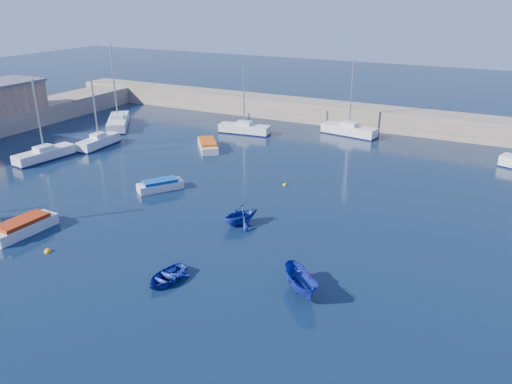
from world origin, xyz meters
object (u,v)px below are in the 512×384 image
at_px(brick_shed_a, 5,97).
at_px(motorboat_1, 160,185).
at_px(motorboat_0, 23,226).
at_px(dinghy_center, 167,276).
at_px(sailboat_3, 99,142).
at_px(sailboat_4, 118,122).
at_px(sailboat_5, 244,129).
at_px(sailboat_6, 349,130).
at_px(dinghy_right, 301,283).
at_px(dinghy_left, 240,215).
at_px(motorboat_2, 208,145).
at_px(sailboat_2, 44,154).

distance_m(brick_shed_a, motorboat_1, 32.20).
bearing_deg(motorboat_0, dinghy_center, 0.48).
xyz_separation_m(sailboat_3, sailboat_4, (-4.23, 8.05, 0.04)).
bearing_deg(sailboat_4, motorboat_1, -76.96).
height_order(sailboat_3, sailboat_4, sailboat_4).
height_order(sailboat_5, motorboat_0, sailboat_5).
relative_size(sailboat_6, dinghy_right, 2.49).
distance_m(sailboat_3, sailboat_4, 9.09).
xyz_separation_m(motorboat_1, dinghy_right, (17.49, -9.63, 0.25)).
height_order(dinghy_left, dinghy_right, dinghy_left).
height_order(dinghy_center, dinghy_right, dinghy_right).
distance_m(sailboat_6, motorboat_2, 17.96).
xyz_separation_m(brick_shed_a, motorboat_2, (27.86, 3.78, -3.61)).
distance_m(brick_shed_a, dinghy_left, 42.39).
bearing_deg(dinghy_right, motorboat_0, 141.16).
bearing_deg(sailboat_3, brick_shed_a, 173.06).
relative_size(motorboat_1, motorboat_2, 0.81).
relative_size(sailboat_2, sailboat_4, 0.80).
bearing_deg(motorboat_0, sailboat_4, 121.99).
xyz_separation_m(brick_shed_a, motorboat_1, (30.76, -8.80, -3.64)).
bearing_deg(sailboat_2, motorboat_1, 2.37).
bearing_deg(motorboat_2, dinghy_left, -89.83).
xyz_separation_m(brick_shed_a, sailboat_4, (12.05, 6.92, -3.42)).
height_order(motorboat_0, dinghy_right, dinghy_right).
distance_m(sailboat_3, motorboat_0, 22.00).
bearing_deg(sailboat_2, sailboat_5, 61.52).
height_order(brick_shed_a, dinghy_right, brick_shed_a).
bearing_deg(dinghy_left, sailboat_2, -162.67).
xyz_separation_m(sailboat_3, dinghy_left, (24.28, -10.74, 0.20)).
xyz_separation_m(sailboat_4, sailboat_5, (16.28, 4.71, -0.07)).
distance_m(motorboat_0, dinghy_center, 13.38).
relative_size(sailboat_3, motorboat_0, 1.53).
relative_size(sailboat_6, motorboat_1, 2.24).
distance_m(brick_shed_a, sailboat_6, 43.76).
bearing_deg(dinghy_center, sailboat_6, 94.86).
distance_m(motorboat_0, dinghy_right, 21.29).
height_order(motorboat_1, dinghy_center, motorboat_1).
relative_size(sailboat_3, dinghy_center, 2.42).
relative_size(brick_shed_a, motorboat_2, 1.59).
xyz_separation_m(motorboat_1, dinghy_left, (9.80, -3.07, 0.38)).
xyz_separation_m(sailboat_2, sailboat_6, (25.77, 24.04, 0.07)).
distance_m(motorboat_1, motorboat_2, 12.91).
relative_size(motorboat_0, dinghy_center, 1.58).
bearing_deg(motorboat_1, dinghy_center, -16.50).
height_order(sailboat_5, dinghy_right, sailboat_5).
distance_m(motorboat_0, motorboat_1, 12.10).
relative_size(brick_shed_a, sailboat_3, 1.05).
height_order(sailboat_3, motorboat_2, sailboat_3).
distance_m(motorboat_2, dinghy_left, 20.16).
relative_size(sailboat_5, motorboat_2, 1.68).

